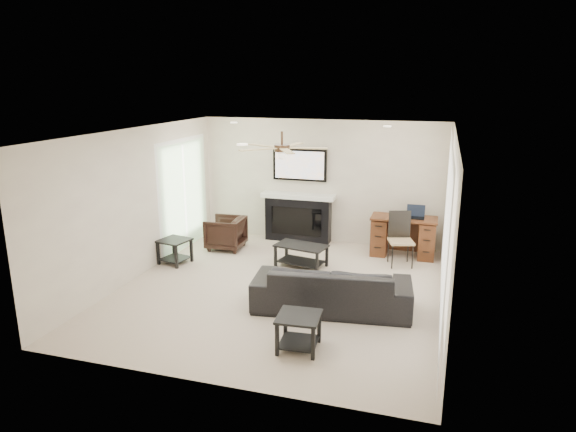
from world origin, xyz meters
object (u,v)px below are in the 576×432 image
(sofa, at_px, (332,288))
(coffee_table, at_px, (301,256))
(fireplace_unit, at_px, (298,196))
(desk, at_px, (403,237))
(armchair, at_px, (226,233))

(sofa, relative_size, coffee_table, 2.52)
(fireplace_unit, height_order, desk, fireplace_unit)
(armchair, xyz_separation_m, desk, (3.40, 0.56, 0.06))
(armchair, height_order, desk, desk)
(armchair, bearing_deg, sofa, 47.64)
(coffee_table, relative_size, fireplace_unit, 0.47)
(armchair, height_order, coffee_table, armchair)
(coffee_table, distance_m, desk, 2.04)
(sofa, xyz_separation_m, desk, (0.80, 2.71, 0.05))
(coffee_table, distance_m, fireplace_unit, 1.71)
(fireplace_unit, bearing_deg, sofa, -65.86)
(fireplace_unit, relative_size, desk, 1.57)
(coffee_table, xyz_separation_m, fireplace_unit, (-0.47, 1.46, 0.75))
(armchair, bearing_deg, desk, 96.67)
(sofa, height_order, armchair, sofa)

